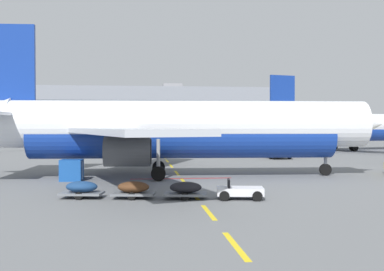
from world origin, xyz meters
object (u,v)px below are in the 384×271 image
object	(u,v)px
ground_power_truck	(274,145)
baggage_train	(160,189)
uld_cargo_container	(72,170)
airliner_far_center	(350,127)
airliner_foreground	(176,128)

from	to	relation	value
ground_power_truck	baggage_train	size ratio (longest dim) A/B	0.60
uld_cargo_container	baggage_train	bearing A→B (deg)	-56.69
ground_power_truck	airliner_far_center	bearing A→B (deg)	42.94
baggage_train	uld_cargo_container	distance (m)	11.38
ground_power_truck	uld_cargo_container	world-z (taller)	ground_power_truck
ground_power_truck	baggage_train	world-z (taller)	ground_power_truck
airliner_far_center	uld_cargo_container	bearing A→B (deg)	-135.70
airliner_foreground	airliner_far_center	xyz separation A→B (m)	(32.59, 37.80, -0.03)
uld_cargo_container	ground_power_truck	bearing A→B (deg)	45.36
airliner_foreground	baggage_train	xyz separation A→B (m)	(-1.82, -11.39, -3.42)
uld_cargo_container	airliner_foreground	bearing A→B (deg)	13.13
airliner_far_center	baggage_train	distance (m)	60.12
airliner_far_center	uld_cargo_container	world-z (taller)	airliner_far_center
baggage_train	airliner_foreground	bearing A→B (deg)	80.92
baggage_train	ground_power_truck	bearing A→B (deg)	63.32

